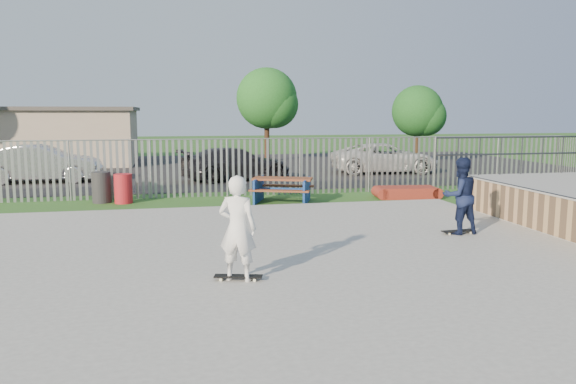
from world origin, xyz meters
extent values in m
plane|color=#306020|center=(0.00, 0.00, 0.00)|extent=(120.00, 120.00, 0.00)
cube|color=gray|center=(0.00, 0.00, 0.07)|extent=(15.00, 12.00, 0.15)
cylinder|color=#383A3F|center=(7.52, 1.00, 1.08)|extent=(0.06, 7.00, 0.06)
cube|color=brown|center=(2.62, 7.27, 0.77)|extent=(2.05, 1.36, 0.06)
cube|color=brown|center=(2.40, 6.67, 0.47)|extent=(1.89, 0.95, 0.05)
cube|color=brown|center=(2.84, 7.86, 0.47)|extent=(1.89, 0.95, 0.05)
cube|color=navy|center=(2.62, 7.27, 0.39)|extent=(2.11, 1.99, 0.79)
cube|color=maroon|center=(6.99, 7.36, 0.19)|extent=(1.99, 1.15, 0.38)
cylinder|color=#B11B23|center=(-2.45, 8.13, 0.48)|extent=(0.57, 0.57, 0.95)
cylinder|color=#28282A|center=(-3.15, 8.39, 0.50)|extent=(0.60, 0.60, 1.00)
cube|color=black|center=(0.00, 19.00, 0.01)|extent=(40.00, 18.00, 0.02)
imported|color=silver|center=(-6.20, 14.31, 0.80)|extent=(4.75, 1.68, 1.56)
imported|color=black|center=(1.79, 13.47, 0.72)|extent=(5.12, 2.99, 1.39)
imported|color=silver|center=(9.16, 14.97, 0.73)|extent=(5.27, 2.74, 1.42)
cube|color=#B9A68E|center=(-8.00, 23.00, 1.50)|extent=(10.00, 6.00, 3.00)
cube|color=#4C4742|center=(-8.00, 23.00, 3.10)|extent=(10.40, 6.40, 0.20)
cylinder|color=#3B2517|center=(4.65, 22.49, 1.60)|extent=(0.31, 0.31, 3.19)
sphere|color=#215E20|center=(4.65, 22.49, 3.73)|extent=(3.57, 3.57, 3.57)
cylinder|color=#3D2B18|center=(12.71, 19.29, 1.28)|extent=(0.31, 0.31, 2.56)
sphere|color=#1B501C|center=(12.71, 19.29, 2.99)|extent=(2.86, 2.86, 2.86)
cube|color=black|center=(5.54, 1.10, 0.21)|extent=(0.81, 0.27, 0.02)
cube|color=black|center=(0.17, -1.48, 0.21)|extent=(0.82, 0.39, 0.02)
imported|color=#121B3B|center=(5.54, 1.10, 1.03)|extent=(0.91, 0.73, 1.76)
imported|color=white|center=(0.17, -1.48, 1.03)|extent=(0.76, 0.65, 1.76)
camera|label=1|loc=(-0.84, -10.49, 2.92)|focal=35.00mm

